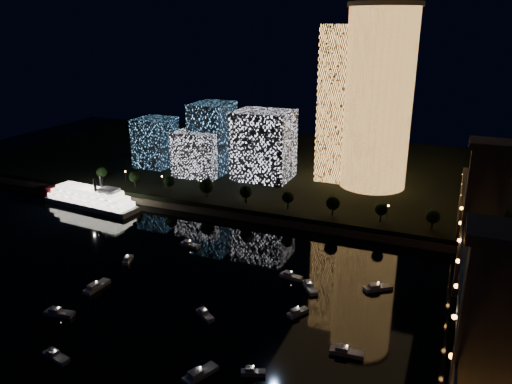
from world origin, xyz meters
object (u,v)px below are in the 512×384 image
tower_cylindrical (378,98)px  riverboat (87,198)px  tower_rectangular (346,104)px  truss_bridge (479,327)px

tower_cylindrical → riverboat: 145.97m
tower_rectangular → truss_bridge: bearing=-65.4°
tower_cylindrical → riverboat: size_ratio=1.61×
riverboat → truss_bridge: bearing=-20.9°
tower_rectangular → truss_bridge: tower_rectangular is taller
tower_rectangular → truss_bridge: size_ratio=0.29×
truss_bridge → riverboat: truss_bridge is taller
tower_rectangular → truss_bridge: (63.91, -139.87, -27.17)m
truss_bridge → tower_rectangular: bearing=114.6°
tower_cylindrical → truss_bridge: 144.33m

